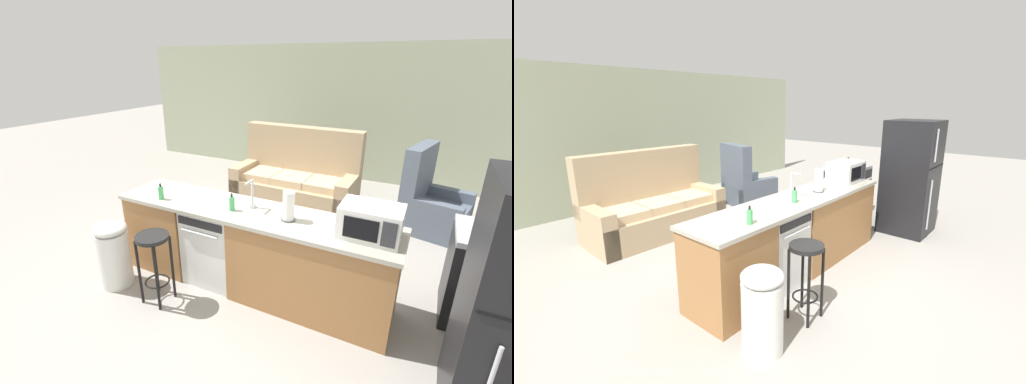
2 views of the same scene
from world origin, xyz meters
TOP-DOWN VIEW (x-y plane):
  - ground_plane at (0.00, 0.00)m, footprint 24.00×24.00m
  - wall_back at (0.30, 4.20)m, footprint 10.00×0.06m
  - kitchen_counter at (0.24, 0.00)m, footprint 2.94×0.66m
  - dishwasher at (-0.25, -0.00)m, footprint 0.58×0.61m
  - stove_range at (2.35, 0.55)m, footprint 0.76×0.68m
  - refrigerator at (2.35, -0.55)m, footprint 0.72×0.73m
  - microwave at (1.31, -0.00)m, footprint 0.50×0.37m
  - sink_faucet at (0.15, 0.06)m, footprint 0.07×0.18m
  - paper_towel_roll at (0.58, -0.03)m, footprint 0.14×0.14m
  - soap_bottle at (-0.00, -0.08)m, footprint 0.06×0.06m
  - dish_soap_bottle at (-0.82, -0.18)m, footprint 0.06×0.06m
  - kettle at (2.18, 0.42)m, footprint 0.21×0.17m
  - bar_stool at (-0.56, -0.63)m, footprint 0.32×0.32m
  - trash_bin at (-1.16, -0.63)m, footprint 0.35×0.35m
  - couch at (-0.27, 2.42)m, footprint 2.01×0.93m
  - armchair at (1.75, 2.41)m, footprint 0.98×1.01m

SIDE VIEW (x-z plane):
  - ground_plane at x=0.00m, z-range 0.00..0.00m
  - armchair at x=1.75m, z-range -0.25..0.95m
  - trash_bin at x=-1.16m, z-range 0.01..0.75m
  - couch at x=-0.27m, z-range -0.24..1.03m
  - kitchen_counter at x=0.24m, z-range -0.03..0.87m
  - dishwasher at x=-0.25m, z-range 0.00..0.84m
  - stove_range at x=2.35m, z-range 0.00..0.90m
  - bar_stool at x=-0.56m, z-range 0.17..0.91m
  - refrigerator at x=2.35m, z-range 0.00..1.72m
  - soap_bottle at x=0.00m, z-range 0.88..1.06m
  - dish_soap_bottle at x=-0.82m, z-range 0.88..1.06m
  - kettle at x=2.18m, z-range 0.89..1.08m
  - sink_faucet at x=0.15m, z-range 0.88..1.18m
  - paper_towel_roll at x=0.58m, z-range 0.90..1.18m
  - microwave at x=1.31m, z-range 0.90..1.18m
  - wall_back at x=0.30m, z-range 0.00..2.60m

